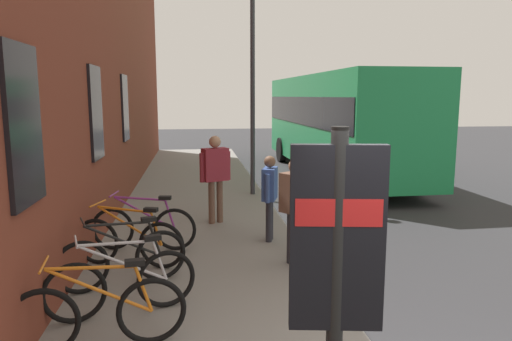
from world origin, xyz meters
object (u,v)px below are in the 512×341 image
object	(u,v)px
bicycle_beside_lamp	(144,227)
bicycle_nearest_sign	(129,241)
pedestrian_near_bus	(270,189)
bicycle_by_door	(123,283)
bicycle_under_window	(99,314)
transit_info_sign	(336,264)
street_lamp	(253,69)
bicycle_far_end	(123,259)
city_bus	(336,119)
pedestrian_by_facade	(295,201)
pedestrian_crossing_street	(215,170)

from	to	relation	value
bicycle_beside_lamp	bicycle_nearest_sign	bearing A→B (deg)	169.04
pedestrian_near_bus	bicycle_by_door	bearing A→B (deg)	140.42
bicycle_under_window	pedestrian_near_bus	bearing A→B (deg)	-33.96
transit_info_sign	street_lamp	bearing A→B (deg)	-4.23
bicycle_far_end	street_lamp	size ratio (longest dim) A/B	0.31
transit_info_sign	city_bus	world-z (taller)	city_bus
bicycle_under_window	bicycle_by_door	xyz separation A→B (m)	(0.77, -0.12, 0.00)
transit_info_sign	pedestrian_near_bus	xyz separation A→B (m)	(5.49, -0.50, -0.66)
bicycle_nearest_sign	transit_info_sign	distance (m)	5.00
bicycle_under_window	bicycle_far_end	bearing A→B (deg)	-0.01
transit_info_sign	bicycle_under_window	bearing A→B (deg)	40.72
bicycle_nearest_sign	pedestrian_by_facade	bearing A→B (deg)	-95.60
transit_info_sign	pedestrian_by_facade	world-z (taller)	transit_info_sign
bicycle_far_end	street_lamp	xyz separation A→B (m)	(5.83, -2.50, 2.86)
bicycle_by_door	transit_info_sign	bearing A→B (deg)	-149.62
bicycle_beside_lamp	pedestrian_near_bus	bearing A→B (deg)	-83.69
transit_info_sign	pedestrian_by_facade	xyz separation A→B (m)	(4.25, -0.69, -0.60)
pedestrian_crossing_street	pedestrian_near_bus	distance (m)	1.60
bicycle_beside_lamp	pedestrian_crossing_street	bearing A→B (deg)	-39.18
bicycle_beside_lamp	bicycle_by_door	bearing A→B (deg)	179.81
pedestrian_crossing_street	city_bus	bearing A→B (deg)	-35.49
street_lamp	transit_info_sign	bearing A→B (deg)	175.77
bicycle_by_door	pedestrian_near_bus	world-z (taller)	pedestrian_near_bus
pedestrian_near_bus	city_bus	bearing A→B (deg)	-25.07
bicycle_nearest_sign	city_bus	xyz separation A→B (m)	(8.49, -5.82, 1.41)
pedestrian_crossing_street	street_lamp	distance (m)	3.65
bicycle_by_door	bicycle_nearest_sign	bearing A→B (deg)	4.83
bicycle_nearest_sign	pedestrian_crossing_street	world-z (taller)	pedestrian_crossing_street
transit_info_sign	pedestrian_crossing_street	distance (m)	6.85
street_lamp	bicycle_by_door	bearing A→B (deg)	160.37
bicycle_beside_lamp	street_lamp	distance (m)	5.68
bicycle_beside_lamp	pedestrian_crossing_street	distance (m)	2.13
pedestrian_by_facade	pedestrian_near_bus	world-z (taller)	pedestrian_by_facade
pedestrian_by_facade	street_lamp	size ratio (longest dim) A/B	0.30
bicycle_beside_lamp	transit_info_sign	world-z (taller)	transit_info_sign
bicycle_by_door	bicycle_nearest_sign	distance (m)	1.64
bicycle_nearest_sign	city_bus	distance (m)	10.39
bicycle_far_end	street_lamp	bearing A→B (deg)	-23.24
bicycle_under_window	bicycle_by_door	distance (m)	0.78
bicycle_far_end	pedestrian_crossing_street	world-z (taller)	pedestrian_crossing_street
bicycle_beside_lamp	pedestrian_crossing_street	size ratio (longest dim) A/B	0.99
city_bus	pedestrian_near_bus	size ratio (longest dim) A/B	6.87
bicycle_far_end	pedestrian_near_bus	size ratio (longest dim) A/B	1.11
transit_info_sign	pedestrian_crossing_street	xyz separation A→B (m)	(6.82, 0.40, -0.51)
transit_info_sign	pedestrian_by_facade	distance (m)	4.35
bicycle_under_window	bicycle_by_door	bearing A→B (deg)	-8.69
bicycle_beside_lamp	pedestrian_near_bus	distance (m)	2.25
bicycle_nearest_sign	pedestrian_crossing_street	size ratio (longest dim) A/B	0.95
street_lamp	bicycle_under_window	bearing A→B (deg)	161.46
bicycle_by_door	bicycle_beside_lamp	bearing A→B (deg)	-0.19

